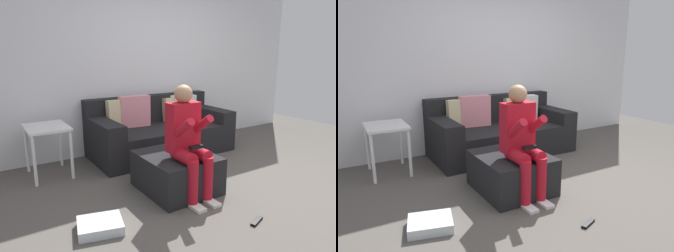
# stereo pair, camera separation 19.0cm
# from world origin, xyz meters

# --- Properties ---
(ground_plane) EXTENTS (7.42, 7.42, 0.00)m
(ground_plane) POSITION_xyz_m (0.00, 0.00, 0.00)
(ground_plane) COLOR #544F49
(wall_back) EXTENTS (5.71, 0.10, 2.76)m
(wall_back) POSITION_xyz_m (0.00, 2.16, 1.38)
(wall_back) COLOR silver
(wall_back) RESTS_ON ground_plane
(couch_sectional) EXTENTS (2.02, 0.94, 0.85)m
(couch_sectional) POSITION_xyz_m (-0.19, 1.71, 0.32)
(couch_sectional) COLOR black
(couch_sectional) RESTS_ON ground_plane
(ottoman) EXTENTS (0.71, 0.80, 0.39)m
(ottoman) POSITION_xyz_m (-0.70, 0.50, 0.20)
(ottoman) COLOR black
(ottoman) RESTS_ON ground_plane
(person_seated) EXTENTS (0.33, 0.56, 1.14)m
(person_seated) POSITION_xyz_m (-0.69, 0.31, 0.61)
(person_seated) COLOR red
(person_seated) RESTS_ON ground_plane
(storage_bin) EXTENTS (0.43, 0.38, 0.08)m
(storage_bin) POSITION_xyz_m (-1.69, 0.18, 0.04)
(storage_bin) COLOR silver
(storage_bin) RESTS_ON ground_plane
(side_table) EXTENTS (0.46, 0.57, 0.61)m
(side_table) POSITION_xyz_m (-1.76, 1.66, 0.51)
(side_table) COLOR white
(side_table) RESTS_ON ground_plane
(remote_near_ottoman) EXTENTS (0.18, 0.10, 0.02)m
(remote_near_ottoman) POSITION_xyz_m (-0.49, -0.43, 0.01)
(remote_near_ottoman) COLOR black
(remote_near_ottoman) RESTS_ON ground_plane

